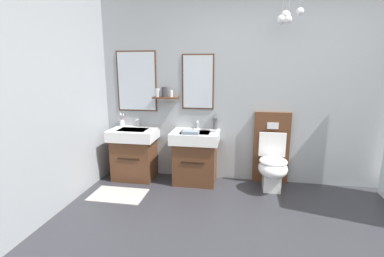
{
  "coord_description": "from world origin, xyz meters",
  "views": [
    {
      "loc": [
        -0.4,
        -2.13,
        1.6
      ],
      "look_at": [
        -1.01,
        1.35,
        0.82
      ],
      "focal_mm": 26.29,
      "sensor_mm": 36.0,
      "label": 1
    }
  ],
  "objects_px": {
    "toilet": "(272,160)",
    "vanity_sink_left": "(135,152)",
    "toothbrush_cup": "(122,122)",
    "soap_dispenser": "(215,124)",
    "vanity_sink_right": "(195,156)",
    "folded_hand_towel": "(191,132)"
  },
  "relations": [
    {
      "from": "soap_dispenser",
      "to": "toothbrush_cup",
      "type": "bearing_deg",
      "value": -179.59
    },
    {
      "from": "toilet",
      "to": "vanity_sink_right",
      "type": "bearing_deg",
      "value": -179.36
    },
    {
      "from": "vanity_sink_right",
      "to": "folded_hand_towel",
      "type": "xyz_separation_m",
      "value": [
        -0.04,
        -0.15,
        0.37
      ]
    },
    {
      "from": "vanity_sink_right",
      "to": "toothbrush_cup",
      "type": "xyz_separation_m",
      "value": [
        -1.14,
        0.17,
        0.4
      ]
    },
    {
      "from": "vanity_sink_left",
      "to": "toothbrush_cup",
      "type": "height_order",
      "value": "toothbrush_cup"
    },
    {
      "from": "vanity_sink_right",
      "to": "folded_hand_towel",
      "type": "relative_size",
      "value": 3.32
    },
    {
      "from": "vanity_sink_left",
      "to": "vanity_sink_right",
      "type": "bearing_deg",
      "value": 0.0
    },
    {
      "from": "vanity_sink_left",
      "to": "vanity_sink_right",
      "type": "relative_size",
      "value": 1.0
    },
    {
      "from": "toothbrush_cup",
      "to": "soap_dispenser",
      "type": "relative_size",
      "value": 1.03
    },
    {
      "from": "vanity_sink_right",
      "to": "toilet",
      "type": "distance_m",
      "value": 1.03
    },
    {
      "from": "toilet",
      "to": "toothbrush_cup",
      "type": "bearing_deg",
      "value": 175.76
    },
    {
      "from": "toilet",
      "to": "folded_hand_towel",
      "type": "relative_size",
      "value": 4.55
    },
    {
      "from": "vanity_sink_left",
      "to": "vanity_sink_right",
      "type": "xyz_separation_m",
      "value": [
        0.89,
        0.0,
        0.0
      ]
    },
    {
      "from": "vanity_sink_left",
      "to": "soap_dispenser",
      "type": "relative_size",
      "value": 3.84
    },
    {
      "from": "toilet",
      "to": "folded_hand_towel",
      "type": "height_order",
      "value": "toilet"
    },
    {
      "from": "toilet",
      "to": "toothbrush_cup",
      "type": "xyz_separation_m",
      "value": [
        -2.17,
        0.16,
        0.41
      ]
    },
    {
      "from": "toothbrush_cup",
      "to": "folded_hand_towel",
      "type": "distance_m",
      "value": 1.14
    },
    {
      "from": "folded_hand_towel",
      "to": "toothbrush_cup",
      "type": "bearing_deg",
      "value": 163.54
    },
    {
      "from": "toothbrush_cup",
      "to": "soap_dispenser",
      "type": "distance_m",
      "value": 1.39
    },
    {
      "from": "soap_dispenser",
      "to": "vanity_sink_right",
      "type": "bearing_deg",
      "value": -144.31
    },
    {
      "from": "vanity_sink_left",
      "to": "toilet",
      "type": "xyz_separation_m",
      "value": [
        1.93,
        0.01,
        -0.01
      ]
    },
    {
      "from": "toilet",
      "to": "vanity_sink_left",
      "type": "bearing_deg",
      "value": -179.66
    }
  ]
}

